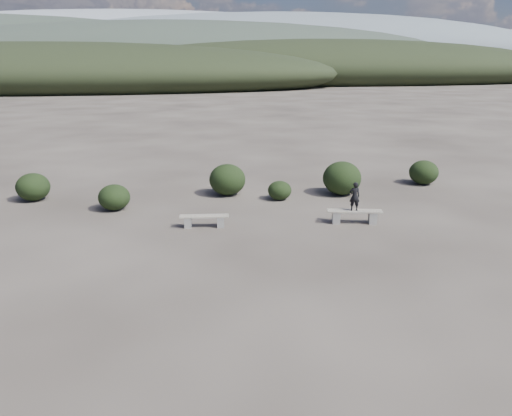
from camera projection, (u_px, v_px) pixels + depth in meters
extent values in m
plane|color=#312B26|center=(281.00, 286.00, 13.05)|extent=(1200.00, 1200.00, 0.00)
cube|color=gray|center=(188.00, 222.00, 17.51)|extent=(0.27, 0.36, 0.38)
cube|color=gray|center=(221.00, 222.00, 17.58)|extent=(0.27, 0.36, 0.38)
cube|color=gray|center=(204.00, 216.00, 17.48)|extent=(1.75, 0.52, 0.05)
cube|color=gray|center=(336.00, 217.00, 17.98)|extent=(0.34, 0.43, 0.43)
cube|color=gray|center=(373.00, 218.00, 17.91)|extent=(0.34, 0.43, 0.43)
cube|color=gray|center=(355.00, 211.00, 17.88)|extent=(1.99, 0.79, 0.05)
imported|color=black|center=(355.00, 196.00, 17.72)|extent=(0.40, 0.28, 1.04)
ellipsoid|color=black|center=(114.00, 197.00, 19.49)|extent=(1.23, 1.23, 1.01)
ellipsoid|color=black|center=(227.00, 180.00, 21.59)|extent=(1.57, 1.57, 1.35)
ellipsoid|color=black|center=(280.00, 190.00, 20.93)|extent=(1.00, 1.00, 0.80)
ellipsoid|color=black|center=(342.00, 178.00, 21.63)|extent=(1.66, 1.66, 1.45)
ellipsoid|color=black|center=(424.00, 172.00, 23.48)|extent=(1.35, 1.35, 1.13)
ellipsoid|color=black|center=(33.00, 187.00, 20.76)|extent=(1.36, 1.36, 1.15)
ellipsoid|color=black|center=(57.00, 75.00, 93.86)|extent=(110.00, 40.00, 12.00)
ellipsoid|color=black|center=(333.00, 69.00, 121.32)|extent=(120.00, 44.00, 14.00)
ellipsoid|color=#2E372D|center=(184.00, 59.00, 162.95)|extent=(190.00, 64.00, 24.00)
ellipsoid|color=slate|center=(296.00, 51.00, 304.27)|extent=(340.00, 110.00, 44.00)
ellipsoid|color=gray|center=(140.00, 49.00, 383.72)|extent=(460.00, 140.00, 56.00)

